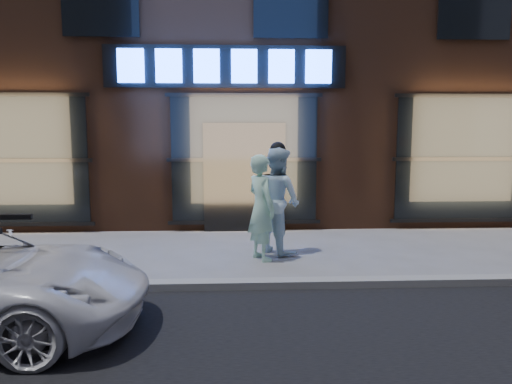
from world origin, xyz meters
TOP-DOWN VIEW (x-y plane):
  - ground at (0.00, 0.00)m, footprint 90.00×90.00m
  - curb at (0.00, 0.00)m, footprint 60.00×0.25m
  - storefront_building at (-0.00, 7.99)m, footprint 30.20×8.28m
  - man_bowtie at (0.23, 1.55)m, footprint 0.71×0.81m
  - man_cap at (0.56, 2.05)m, footprint 1.15×1.21m

SIDE VIEW (x-z plane):
  - ground at x=0.00m, z-range 0.00..0.00m
  - curb at x=0.00m, z-range 0.00..0.12m
  - man_bowtie at x=0.23m, z-range 0.00..1.86m
  - man_cap at x=0.56m, z-range 0.00..1.97m
  - storefront_building at x=0.00m, z-range 0.00..10.30m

